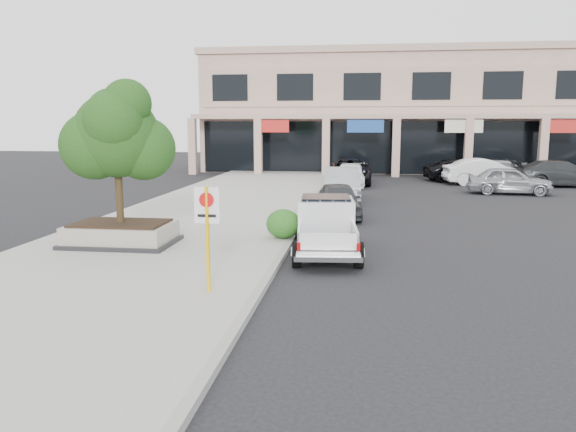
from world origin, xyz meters
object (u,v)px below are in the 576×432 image
object	(u,v)px
pickup_truck	(326,227)
lot_car_d	(465,170)
planter	(121,234)
lot_car_a	(510,180)
lot_car_b	(485,172)
curb_car_b	(341,184)
curb_car_d	(350,171)
lot_car_c	(560,173)
planter_tree	(123,136)
lot_car_e	(504,171)
no_parking_sign	(207,225)
curb_car_c	(350,175)
curb_car_a	(338,200)

from	to	relation	value
pickup_truck	lot_car_d	size ratio (longest dim) A/B	0.95
planter	lot_car_a	bearing A→B (deg)	45.97
lot_car_b	curb_car_b	bearing A→B (deg)	128.25
pickup_truck	lot_car_b	xyz separation A→B (m)	(8.56, 20.11, 0.03)
curb_car_d	lot_car_c	distance (m)	12.66
curb_car_b	lot_car_a	world-z (taller)	curb_car_b
planter_tree	lot_car_b	size ratio (longest dim) A/B	0.81
curb_car_d	pickup_truck	bearing A→B (deg)	-90.69
planter	lot_car_d	size ratio (longest dim) A/B	0.60
lot_car_a	lot_car_e	xyz separation A→B (m)	(0.92, 5.23, 0.07)
lot_car_b	planter	bearing A→B (deg)	137.86
planter_tree	lot_car_d	xyz separation A→B (m)	(13.80, 22.38, -2.68)
planter	lot_car_e	xyz separation A→B (m)	(16.01, 20.84, 0.34)
no_parking_sign	planter_tree	bearing A→B (deg)	129.89
curb_car_c	lot_car_e	world-z (taller)	lot_car_e
no_parking_sign	curb_car_d	xyz separation A→B (m)	(2.47, 24.18, -0.83)
curb_car_a	lot_car_c	distance (m)	18.30
planter	lot_car_e	size ratio (longest dim) A/B	0.67
curb_car_c	lot_car_e	bearing A→B (deg)	16.99
curb_car_b	curb_car_d	distance (m)	7.86
lot_car_c	lot_car_d	xyz separation A→B (m)	(-5.15, 2.67, -0.06)
planter_tree	lot_car_a	world-z (taller)	planter_tree
planter_tree	lot_car_d	bearing A→B (deg)	58.34
curb_car_a	lot_car_b	world-z (taller)	lot_car_b
curb_car_d	curb_car_b	bearing A→B (deg)	-91.86
planter_tree	lot_car_d	distance (m)	26.43
no_parking_sign	curb_car_b	size ratio (longest dim) A/B	0.47
planter_tree	no_parking_sign	distance (m)	6.21
curb_car_d	lot_car_b	xyz separation A→B (m)	(8.34, 0.56, 0.02)
curb_car_d	planter	bearing A→B (deg)	-108.03
planter_tree	pickup_truck	world-z (taller)	planter_tree
lot_car_c	lot_car_e	distance (m)	3.21
curb_car_d	lot_car_d	size ratio (longest dim) A/B	1.09
no_parking_sign	lot_car_e	xyz separation A→B (m)	(12.06, 25.25, -0.81)
planter	lot_car_a	size ratio (longest dim) A/B	0.73
lot_car_c	curb_car_a	bearing A→B (deg)	129.65
planter	pickup_truck	world-z (taller)	pickup_truck
lot_car_c	lot_car_a	bearing A→B (deg)	131.04
curb_car_b	lot_car_b	xyz separation A→B (m)	(8.59, 8.42, 0.01)
curb_car_d	lot_car_b	world-z (taller)	lot_car_b
curb_car_a	lot_car_c	bearing A→B (deg)	37.69
lot_car_b	lot_car_d	xyz separation A→B (m)	(-0.83, 2.21, -0.08)
lot_car_c	curb_car_b	bearing A→B (deg)	115.79
planter	no_parking_sign	world-z (taller)	no_parking_sign
planter_tree	lot_car_c	world-z (taller)	planter_tree
pickup_truck	curb_car_a	xyz separation A→B (m)	(0.05, 6.60, -0.09)
curb_car_a	lot_car_a	bearing A→B (deg)	37.04
lot_car_b	lot_car_d	world-z (taller)	lot_car_b
lot_car_e	planter	bearing A→B (deg)	151.76
planter	lot_car_c	world-z (taller)	lot_car_c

